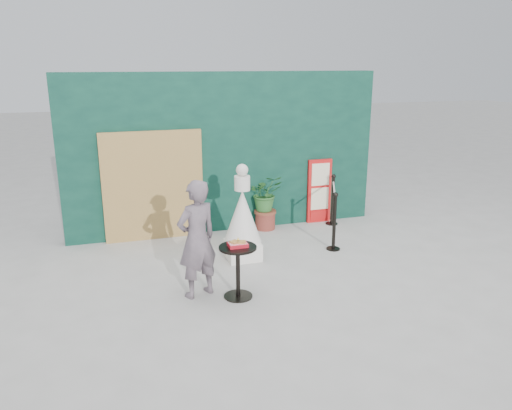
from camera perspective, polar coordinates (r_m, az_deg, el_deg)
name	(u,v)px	position (r m, az deg, el deg)	size (l,w,h in m)	color
ground	(282,296)	(7.13, 2.96, -10.31)	(60.00, 60.00, 0.00)	#ADAAA5
back_wall	(225,153)	(9.55, -3.55, 5.97)	(6.00, 0.30, 3.00)	#0A2E26
bamboo_fence	(153,186)	(9.22, -11.65, 2.12)	(1.80, 0.08, 2.00)	tan
woman	(197,239)	(6.87, -6.76, -3.90)	(0.61, 0.40, 1.67)	slate
menu_board	(319,191)	(10.17, 7.24, 1.59)	(0.50, 0.07, 1.30)	red
statue	(242,221)	(8.18, -1.55, -1.82)	(0.63, 0.63, 1.61)	white
cafe_table	(238,264)	(6.89, -2.08, -6.72)	(0.52, 0.52, 0.75)	black
food_basket	(238,244)	(6.79, -2.09, -4.46)	(0.26, 0.19, 0.11)	red
planter	(265,198)	(9.66, 1.07, 0.82)	(0.64, 0.55, 1.08)	brown
stanchion_barrier	(333,211)	(9.41, 8.84, -0.65)	(0.84, 1.54, 1.03)	black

